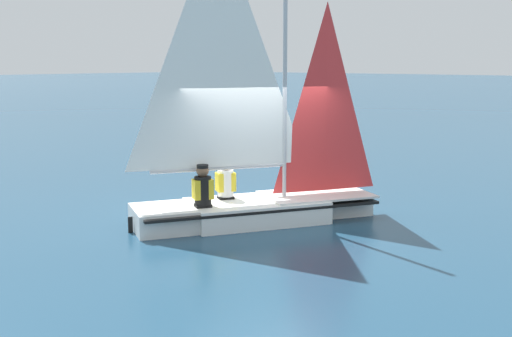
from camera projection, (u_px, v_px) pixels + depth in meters
name	position (u px, v px, depth m)	size (l,w,h in m)	color
ground_plane	(256.00, 221.00, 12.03)	(260.00, 260.00, 0.00)	navy
sailboat_main	(254.00, 176.00, 11.88)	(3.37, 4.59, 5.56)	white
sailor_helm	(226.00, 187.00, 12.07)	(0.41, 0.42, 1.16)	black
sailor_crew	(203.00, 194.00, 11.38)	(0.41, 0.42, 1.16)	black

